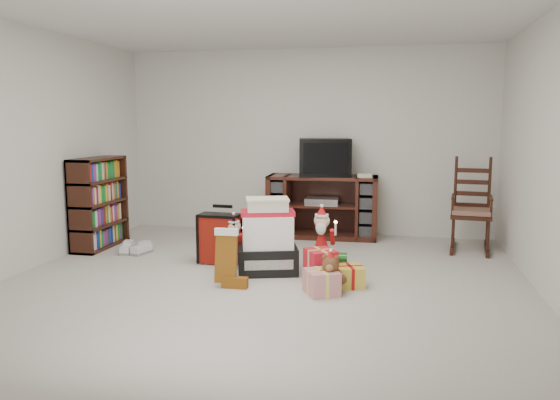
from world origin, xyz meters
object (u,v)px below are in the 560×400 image
(santa_figurine, at_px, (321,244))
(gift_cluster, at_px, (328,270))
(tv_stand, at_px, (322,206))
(crt_television, at_px, (325,157))
(rocking_chair, at_px, (470,217))
(sneaker_pair, at_px, (134,249))
(mrs_claus_figurine, at_px, (234,246))
(red_suitcase, at_px, (220,238))
(bookshelf, at_px, (99,204))
(gift_pile, at_px, (268,241))
(teddy_bear, at_px, (331,276))

(santa_figurine, height_order, gift_cluster, santa_figurine)
(tv_stand, relative_size, crt_television, 1.97)
(santa_figurine, bearing_deg, gift_cluster, -75.17)
(tv_stand, relative_size, gift_cluster, 1.69)
(rocking_chair, bearing_deg, santa_figurine, -135.85)
(sneaker_pair, bearing_deg, gift_cluster, -17.23)
(sneaker_pair, bearing_deg, santa_figurine, -5.29)
(mrs_claus_figurine, relative_size, sneaker_pair, 1.61)
(santa_figurine, height_order, crt_television, crt_television)
(mrs_claus_figurine, bearing_deg, crt_television, 65.92)
(gift_cluster, bearing_deg, red_suitcase, 158.71)
(crt_television, bearing_deg, gift_cluster, -91.35)
(bookshelf, bearing_deg, red_suitcase, -15.00)
(bookshelf, distance_m, rocking_chair, 4.50)
(gift_pile, relative_size, teddy_bear, 2.18)
(rocking_chair, relative_size, gift_pile, 1.54)
(red_suitcase, height_order, gift_cluster, red_suitcase)
(red_suitcase, height_order, teddy_bear, red_suitcase)
(red_suitcase, distance_m, sneaker_pair, 1.16)
(red_suitcase, xyz_separation_m, santa_figurine, (1.10, 0.04, -0.02))
(crt_television, bearing_deg, red_suitcase, -130.43)
(tv_stand, height_order, teddy_bear, tv_stand)
(gift_cluster, bearing_deg, tv_stand, 99.23)
(rocking_chair, xyz_separation_m, sneaker_pair, (-3.86, -1.07, -0.34))
(red_suitcase, distance_m, crt_television, 2.00)
(tv_stand, height_order, crt_television, crt_television)
(gift_pile, relative_size, sneaker_pair, 2.12)
(crt_television, bearing_deg, tv_stand, 141.74)
(bookshelf, xyz_separation_m, teddy_bear, (2.98, -1.22, -0.38))
(gift_pile, bearing_deg, teddy_bear, -53.37)
(bookshelf, xyz_separation_m, crt_television, (2.61, 1.13, 0.54))
(bookshelf, xyz_separation_m, sneaker_pair, (0.57, -0.24, -0.48))
(red_suitcase, bearing_deg, teddy_bear, -26.68)
(mrs_claus_figurine, height_order, crt_television, crt_television)
(bookshelf, distance_m, gift_pile, 2.39)
(santa_figurine, relative_size, sneaker_pair, 1.87)
(gift_cluster, distance_m, crt_television, 2.29)
(bookshelf, xyz_separation_m, mrs_claus_figurine, (1.87, -0.53, -0.31))
(teddy_bear, bearing_deg, tv_stand, 99.46)
(sneaker_pair, bearing_deg, tv_stand, 33.55)
(tv_stand, xyz_separation_m, gift_cluster, (0.34, -2.08, -0.28))
(rocking_chair, bearing_deg, bookshelf, -162.50)
(tv_stand, height_order, santa_figurine, tv_stand)
(gift_pile, height_order, mrs_claus_figurine, gift_pile)
(bookshelf, height_order, sneaker_pair, bookshelf)
(sneaker_pair, xyz_separation_m, crt_television, (2.05, 1.37, 1.02))
(tv_stand, distance_m, teddy_bear, 2.41)
(gift_pile, height_order, teddy_bear, gift_pile)
(sneaker_pair, bearing_deg, mrs_claus_figurine, -13.56)
(santa_figurine, bearing_deg, tv_stand, 97.31)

